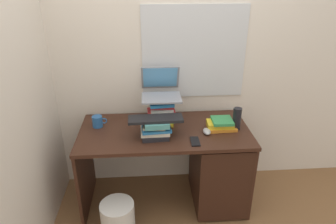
{
  "coord_description": "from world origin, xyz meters",
  "views": [
    {
      "loc": [
        -0.13,
        -2.19,
        1.92
      ],
      "look_at": [
        0.03,
        -0.04,
        0.91
      ],
      "focal_mm": 32.27,
      "sensor_mm": 36.0,
      "label": 1
    }
  ],
  "objects_px": {
    "cell_phone": "(195,141)",
    "laptop": "(161,89)",
    "water_bottle": "(237,119)",
    "wastebasket": "(118,220)",
    "desk": "(205,163)",
    "book_stack_tall": "(162,111)",
    "computer_mouse": "(207,131)",
    "book_stack_side": "(221,124)",
    "keyboard": "(156,119)",
    "mug": "(98,121)",
    "book_stack_keyboard_riser": "(156,129)"
  },
  "relations": [
    {
      "from": "cell_phone",
      "to": "laptop",
      "type": "bearing_deg",
      "value": 121.64
    },
    {
      "from": "water_bottle",
      "to": "cell_phone",
      "type": "distance_m",
      "value": 0.43
    },
    {
      "from": "wastebasket",
      "to": "desk",
      "type": "bearing_deg",
      "value": 26.06
    },
    {
      "from": "laptop",
      "to": "water_bottle",
      "type": "height_order",
      "value": "laptop"
    },
    {
      "from": "cell_phone",
      "to": "wastebasket",
      "type": "bearing_deg",
      "value": -162.71
    },
    {
      "from": "desk",
      "to": "water_bottle",
      "type": "height_order",
      "value": "water_bottle"
    },
    {
      "from": "book_stack_tall",
      "to": "computer_mouse",
      "type": "xyz_separation_m",
      "value": [
        0.35,
        -0.21,
        -0.1
      ]
    },
    {
      "from": "book_stack_side",
      "to": "wastebasket",
      "type": "xyz_separation_m",
      "value": [
        -0.86,
        -0.37,
        -0.62
      ]
    },
    {
      "from": "book_stack_tall",
      "to": "keyboard",
      "type": "relative_size",
      "value": 0.58
    },
    {
      "from": "water_bottle",
      "to": "book_stack_side",
      "type": "bearing_deg",
      "value": 178.07
    },
    {
      "from": "desk",
      "to": "keyboard",
      "type": "distance_m",
      "value": 0.66
    },
    {
      "from": "mug",
      "to": "water_bottle",
      "type": "bearing_deg",
      "value": -5.91
    },
    {
      "from": "book_stack_tall",
      "to": "desk",
      "type": "bearing_deg",
      "value": -21.59
    },
    {
      "from": "desk",
      "to": "mug",
      "type": "bearing_deg",
      "value": 172.37
    },
    {
      "from": "cell_phone",
      "to": "keyboard",
      "type": "bearing_deg",
      "value": 162.24
    },
    {
      "from": "book_stack_keyboard_riser",
      "to": "water_bottle",
      "type": "xyz_separation_m",
      "value": [
        0.67,
        0.09,
        0.02
      ]
    },
    {
      "from": "mug",
      "to": "cell_phone",
      "type": "distance_m",
      "value": 0.84
    },
    {
      "from": "keyboard",
      "to": "laptop",
      "type": "bearing_deg",
      "value": 77.56
    },
    {
      "from": "desk",
      "to": "wastebasket",
      "type": "xyz_separation_m",
      "value": [
        -0.75,
        -0.37,
        -0.24
      ]
    },
    {
      "from": "book_stack_tall",
      "to": "book_stack_side",
      "type": "height_order",
      "value": "book_stack_tall"
    },
    {
      "from": "water_bottle",
      "to": "computer_mouse",
      "type": "bearing_deg",
      "value": -166.19
    },
    {
      "from": "desk",
      "to": "book_stack_keyboard_riser",
      "type": "relative_size",
      "value": 5.8
    },
    {
      "from": "book_stack_keyboard_riser",
      "to": "cell_phone",
      "type": "bearing_deg",
      "value": -19.58
    },
    {
      "from": "water_bottle",
      "to": "cell_phone",
      "type": "relative_size",
      "value": 1.36
    },
    {
      "from": "cell_phone",
      "to": "desk",
      "type": "bearing_deg",
      "value": 55.89
    },
    {
      "from": "book_stack_tall",
      "to": "laptop",
      "type": "height_order",
      "value": "laptop"
    },
    {
      "from": "desk",
      "to": "cell_phone",
      "type": "relative_size",
      "value": 10.3
    },
    {
      "from": "computer_mouse",
      "to": "wastebasket",
      "type": "distance_m",
      "value": 0.99
    },
    {
      "from": "laptop",
      "to": "keyboard",
      "type": "relative_size",
      "value": 0.83
    },
    {
      "from": "desk",
      "to": "book_stack_side",
      "type": "distance_m",
      "value": 0.39
    },
    {
      "from": "keyboard",
      "to": "desk",
      "type": "bearing_deg",
      "value": 9.75
    },
    {
      "from": "book_stack_keyboard_riser",
      "to": "book_stack_side",
      "type": "bearing_deg",
      "value": 9.4
    },
    {
      "from": "computer_mouse",
      "to": "water_bottle",
      "type": "height_order",
      "value": "water_bottle"
    },
    {
      "from": "water_bottle",
      "to": "desk",
      "type": "bearing_deg",
      "value": -179.29
    },
    {
      "from": "book_stack_side",
      "to": "mug",
      "type": "distance_m",
      "value": 1.03
    },
    {
      "from": "book_stack_side",
      "to": "cell_phone",
      "type": "relative_size",
      "value": 1.78
    },
    {
      "from": "keyboard",
      "to": "cell_phone",
      "type": "bearing_deg",
      "value": -20.68
    },
    {
      "from": "desk",
      "to": "mug",
      "type": "relative_size",
      "value": 11.35
    },
    {
      "from": "keyboard",
      "to": "book_stack_side",
      "type": "bearing_deg",
      "value": 8.17
    },
    {
      "from": "desk",
      "to": "cell_phone",
      "type": "distance_m",
      "value": 0.41
    },
    {
      "from": "book_stack_keyboard_riser",
      "to": "book_stack_side",
      "type": "height_order",
      "value": "book_stack_keyboard_riser"
    },
    {
      "from": "desk",
      "to": "water_bottle",
      "type": "distance_m",
      "value": 0.49
    },
    {
      "from": "laptop",
      "to": "mug",
      "type": "bearing_deg",
      "value": -169.92
    },
    {
      "from": "book_stack_side",
      "to": "computer_mouse",
      "type": "distance_m",
      "value": 0.15
    },
    {
      "from": "book_stack_keyboard_riser",
      "to": "wastebasket",
      "type": "bearing_deg",
      "value": -138.09
    },
    {
      "from": "wastebasket",
      "to": "cell_phone",
      "type": "bearing_deg",
      "value": 16.05
    },
    {
      "from": "book_stack_keyboard_riser",
      "to": "laptop",
      "type": "relative_size",
      "value": 0.7
    },
    {
      "from": "book_stack_tall",
      "to": "cell_phone",
      "type": "bearing_deg",
      "value": -54.86
    },
    {
      "from": "laptop",
      "to": "keyboard",
      "type": "bearing_deg",
      "value": -100.76
    },
    {
      "from": "laptop",
      "to": "mug",
      "type": "xyz_separation_m",
      "value": [
        -0.54,
        -0.1,
        -0.24
      ]
    }
  ]
}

